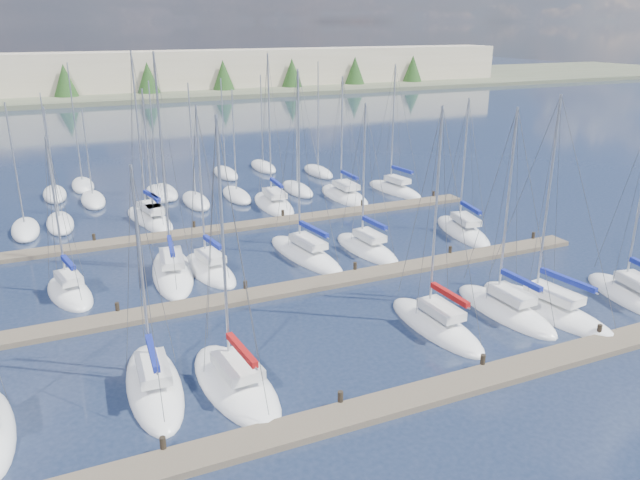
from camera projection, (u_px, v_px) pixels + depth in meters
name	position (u px, v px, depth m)	size (l,w,h in m)	color
ground	(171.00, 161.00, 79.13)	(400.00, 400.00, 0.00)	#242F48
dock_near	(425.00, 394.00, 29.23)	(44.00, 1.93, 1.10)	#6B5E4C
dock_mid	(307.00, 286.00, 41.27)	(44.00, 1.93, 1.10)	#6B5E4C
dock_far	(243.00, 226.00, 53.30)	(44.00, 1.93, 1.10)	#6B5E4C
sailboat_q	(344.00, 196.00, 62.58)	(3.15, 8.71, 12.53)	white
sailboat_b	(154.00, 386.00, 29.88)	(3.05, 8.45, 11.57)	white
sailboat_g	(631.00, 296.00, 39.61)	(3.97, 8.02, 12.93)	white
sailboat_p	(274.00, 204.00, 59.65)	(3.47, 8.95, 14.75)	white
sailboat_k	(305.00, 254.00, 46.71)	(3.86, 9.80, 14.34)	white
sailboat_h	(70.00, 293.00, 40.12)	(3.54, 6.60, 10.92)	white
sailboat_i	(172.00, 271.00, 43.52)	(4.08, 10.03, 15.65)	white
sailboat_r	(395.00, 190.00, 64.68)	(3.46, 8.46, 13.49)	white
sailboat_m	(463.00, 231.00, 51.90)	(4.11, 8.72, 11.76)	white
sailboat_n	(150.00, 218.00, 55.29)	(4.21, 8.83, 15.21)	white
sailboat_l	(367.00, 249.00, 47.93)	(3.12, 7.91, 11.88)	white
sailboat_d	(436.00, 325.00, 35.81)	(2.84, 8.19, 13.30)	white
sailboat_e	(505.00, 310.00, 37.73)	(2.91, 8.21, 12.97)	white
sailboat_f	(546.00, 309.00, 37.87)	(4.02, 9.93, 13.64)	white
sailboat_j	(209.00, 270.00, 43.78)	(3.45, 7.46, 12.30)	white
sailboat_o	(155.00, 221.00, 54.37)	(2.65, 6.48, 12.25)	white
sailboat_c	(235.00, 383.00, 30.08)	(3.73, 8.45, 13.70)	white
distant_boats	(161.00, 192.00, 63.39)	(36.93, 20.75, 13.30)	#9EA0A5
shoreline	(35.00, 63.00, 148.69)	(400.00, 60.00, 38.00)	#666B51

